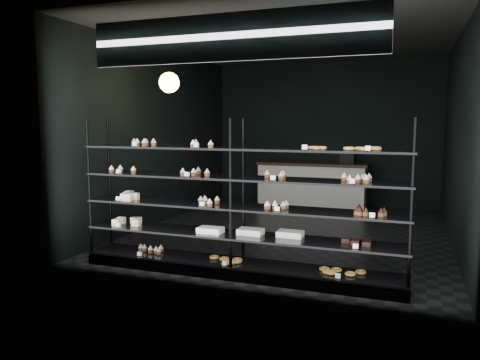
{
  "coord_description": "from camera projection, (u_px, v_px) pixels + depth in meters",
  "views": [
    {
      "loc": [
        1.85,
        -7.64,
        1.86
      ],
      "look_at": [
        -0.25,
        -1.9,
        1.1
      ],
      "focal_mm": 35.0,
      "sensor_mm": 36.0,
      "label": 1
    }
  ],
  "objects": [
    {
      "name": "display_shelf",
      "position": [
        235.0,
        224.0,
        5.66
      ],
      "size": [
        4.0,
        0.5,
        1.91
      ],
      "color": "black",
      "rests_on": "room"
    },
    {
      "name": "signage",
      "position": [
        229.0,
        37.0,
        4.92
      ],
      "size": [
        3.3,
        0.05,
        0.5
      ],
      "color": "#0B193A",
      "rests_on": "room"
    },
    {
      "name": "room",
      "position": [
        293.0,
        138.0,
        7.79
      ],
      "size": [
        5.01,
        6.01,
        3.2
      ],
      "color": "black",
      "rests_on": "ground"
    },
    {
      "name": "service_counter",
      "position": [
        312.0,
        184.0,
        10.31
      ],
      "size": [
        2.4,
        0.65,
        1.23
      ],
      "color": "beige",
      "rests_on": "room"
    },
    {
      "name": "pendant_lamp",
      "position": [
        169.0,
        82.0,
        6.99
      ],
      "size": [
        0.3,
        0.3,
        0.88
      ],
      "color": "black",
      "rests_on": "room"
    }
  ]
}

